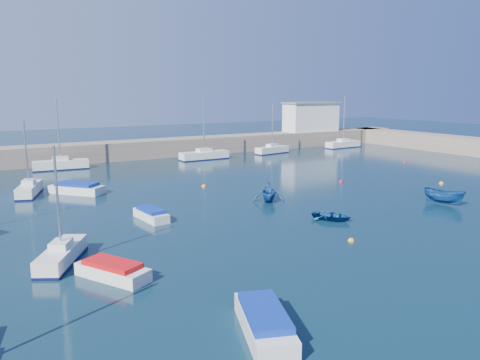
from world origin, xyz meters
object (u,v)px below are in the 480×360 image
sailboat_3 (29,189)px  motorboat_1 (151,214)px  dinghy_right (444,196)px  sailboat_6 (204,155)px  motorboat_2 (77,188)px  sailboat_7 (272,150)px  dinghy_left (269,192)px  sailboat_1 (62,254)px  dinghy_center (332,216)px  harbor_office (311,118)px  sailboat_8 (343,144)px  motorboat_3 (264,322)px  sailboat_5 (61,164)px  motorboat_0 (113,270)px

sailboat_3 → motorboat_1: 15.96m
sailboat_3 → dinghy_right: bearing=-17.9°
sailboat_6 → motorboat_2: bearing=123.8°
sailboat_3 → sailboat_7: sailboat_7 is taller
sailboat_7 → dinghy_left: bearing=135.3°
sailboat_1 → motorboat_1: (7.69, 6.30, -0.10)m
sailboat_6 → dinghy_center: 34.98m
harbor_office → sailboat_1: 64.62m
sailboat_8 → dinghy_left: size_ratio=2.72×
motorboat_1 → dinghy_center: (12.05, -7.16, -0.12)m
sailboat_8 → sailboat_6: bearing=87.8°
harbor_office → dinghy_center: harbor_office is taller
motorboat_3 → dinghy_right: dinghy_right is taller
sailboat_8 → motorboat_2: bearing=103.8°
motorboat_2 → dinghy_center: 24.92m
sailboat_5 → dinghy_right: size_ratio=2.47×
sailboat_3 → motorboat_2: 4.39m
sailboat_1 → dinghy_left: bearing=48.8°
sailboat_6 → dinghy_center: sailboat_6 is taller
dinghy_right → sailboat_6: bearing=83.3°
sailboat_1 → motorboat_1: 9.95m
sailboat_6 → motorboat_0: size_ratio=2.15×
sailboat_3 → dinghy_left: (18.39, -13.77, 0.28)m
sailboat_7 → sailboat_8: (15.34, 0.22, 0.02)m
sailboat_7 → sailboat_5: bearing=78.9°
motorboat_3 → dinghy_right: size_ratio=1.40×
sailboat_6 → dinghy_left: (-6.67, -26.75, 0.23)m
motorboat_3 → sailboat_8: bearing=64.4°
sailboat_3 → motorboat_1: bearing=-45.8°
motorboat_0 → sailboat_3: bearing=64.0°
sailboat_1 → dinghy_left: size_ratio=2.06×
sailboat_3 → motorboat_0: (1.27, -24.38, -0.15)m
sailboat_5 → motorboat_3: 47.48m
sailboat_1 → motorboat_2: size_ratio=1.32×
sailboat_7 → motorboat_3: size_ratio=1.59×
sailboat_7 → motorboat_1: bearing=122.7°
sailboat_5 → sailboat_1: bearing=175.3°
motorboat_2 → dinghy_center: size_ratio=1.69×
sailboat_3 → dinghy_right: 38.45m
sailboat_8 → motorboat_2: size_ratio=1.75×
motorboat_0 → dinghy_left: bearing=2.8°
sailboat_8 → harbor_office: bearing=22.6°
sailboat_5 → sailboat_6: 19.77m
sailboat_8 → motorboat_0: sailboat_8 is taller
sailboat_1 → sailboat_5: sailboat_5 is taller
sailboat_5 → motorboat_0: sailboat_5 is taller
sailboat_3 → dinghy_left: bearing=-18.9°
sailboat_6 → sailboat_7: size_ratio=1.19×
motorboat_1 → motorboat_3: motorboat_3 is taller
dinghy_left → dinghy_right: bearing=-0.8°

